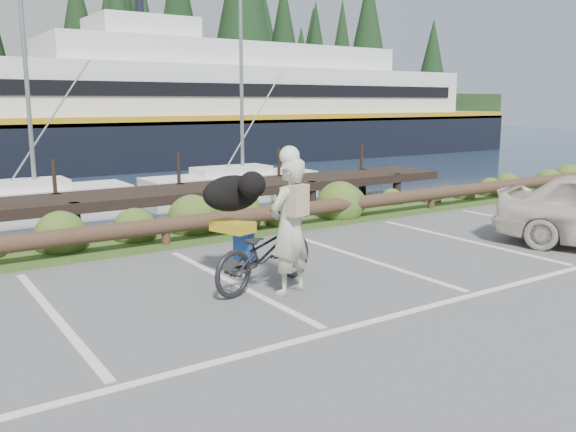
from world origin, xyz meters
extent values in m
plane|color=#525254|center=(0.00, 0.00, 0.00)|extent=(72.00, 72.00, 0.00)
cube|color=#3D5B21|center=(0.00, 5.30, 0.05)|extent=(34.00, 1.60, 0.10)
imported|color=black|center=(0.30, 1.59, 0.53)|extent=(2.14, 1.26, 1.06)
imported|color=beige|center=(0.44, 1.14, 0.97)|extent=(0.81, 0.65, 1.95)
ellipsoid|color=black|center=(0.11, 2.21, 1.34)|extent=(0.72, 1.05, 0.55)
camera|label=1|loc=(-4.24, -5.82, 2.70)|focal=38.00mm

